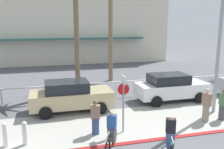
% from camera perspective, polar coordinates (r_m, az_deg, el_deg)
% --- Properties ---
extents(ground_plane, '(80.00, 80.00, 0.00)m').
position_cam_1_polar(ground_plane, '(17.77, -0.43, -3.78)').
color(ground_plane, '#5B5B60').
extents(sidewalk_strip, '(44.00, 4.00, 0.02)m').
position_cam_1_polar(sidewalk_strip, '(12.53, 6.38, -10.62)').
color(sidewalk_strip, '#ADAAA0').
rests_on(sidewalk_strip, ground).
extents(curb_paint, '(44.00, 0.24, 0.03)m').
position_cam_1_polar(curb_paint, '(10.86, 10.33, -14.39)').
color(curb_paint, maroon).
rests_on(curb_paint, ground).
extents(building_backdrop, '(24.54, 13.35, 8.55)m').
position_cam_1_polar(building_backdrop, '(34.65, -10.51, 10.82)').
color(building_backdrop, beige).
rests_on(building_backdrop, ground).
extents(rail_fence, '(18.52, 0.08, 1.04)m').
position_cam_1_polar(rail_fence, '(16.15, 0.91, -2.31)').
color(rail_fence, white).
rests_on(rail_fence, ground).
extents(stop_sign_bike_lane, '(0.52, 0.56, 2.56)m').
position_cam_1_polar(stop_sign_bike_lane, '(10.77, 2.63, -4.92)').
color(stop_sign_bike_lane, gray).
rests_on(stop_sign_bike_lane, ground).
extents(bollard_1, '(0.20, 0.20, 1.00)m').
position_cam_1_polar(bollard_1, '(10.77, -23.29, -12.52)').
color(bollard_1, white).
rests_on(bollard_1, ground).
extents(bollard_3, '(0.20, 0.20, 1.00)m').
position_cam_1_polar(bollard_3, '(10.63, -19.34, -12.53)').
color(bollard_3, white).
rests_on(bollard_3, ground).
extents(streetlight_curb, '(0.24, 2.54, 7.50)m').
position_cam_1_polar(streetlight_curb, '(13.81, 24.14, 8.72)').
color(streetlight_curb, '#9EA0A5').
rests_on(streetlight_curb, ground).
extents(palm_tree_1, '(3.25, 3.51, 7.47)m').
position_cam_1_polar(palm_tree_1, '(17.42, -8.27, 14.96)').
color(palm_tree_1, '#756047').
rests_on(palm_tree_1, ground).
extents(palm_tree_2, '(3.25, 3.34, 8.69)m').
position_cam_1_polar(palm_tree_2, '(20.44, -0.23, 15.91)').
color(palm_tree_2, '#846B4C').
rests_on(palm_tree_2, ground).
extents(car_tan_1, '(4.40, 2.02, 1.69)m').
position_cam_1_polar(car_tan_1, '(13.77, -9.46, -4.83)').
color(car_tan_1, tan).
rests_on(car_tan_1, ground).
extents(car_white_2, '(4.40, 2.02, 1.69)m').
position_cam_1_polar(car_white_2, '(15.81, 13.32, -2.82)').
color(car_white_2, white).
rests_on(car_white_2, ground).
extents(cyclist_teal_0, '(0.72, 1.72, 1.50)m').
position_cam_1_polar(cyclist_teal_0, '(9.54, 13.22, -13.85)').
color(cyclist_teal_0, black).
rests_on(cyclist_teal_0, ground).
extents(cyclist_black_1, '(0.92, 1.63, 1.50)m').
position_cam_1_polar(cyclist_black_1, '(9.67, -0.11, -13.15)').
color(cyclist_black_1, black).
rests_on(cyclist_black_1, ground).
extents(pedestrian_0, '(0.45, 0.38, 1.56)m').
position_cam_1_polar(pedestrian_0, '(10.91, -3.81, -10.09)').
color(pedestrian_0, '#384C7A').
rests_on(pedestrian_0, ground).
extents(pedestrian_1, '(0.38, 0.45, 1.60)m').
position_cam_1_polar(pedestrian_1, '(13.57, 24.01, -6.57)').
color(pedestrian_1, '#4C4C51').
rests_on(pedestrian_1, ground).
extents(pedestrian_2, '(0.37, 0.44, 1.69)m').
position_cam_1_polar(pedestrian_2, '(13.02, 20.78, -6.85)').
color(pedestrian_2, gray).
rests_on(pedestrian_2, ground).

